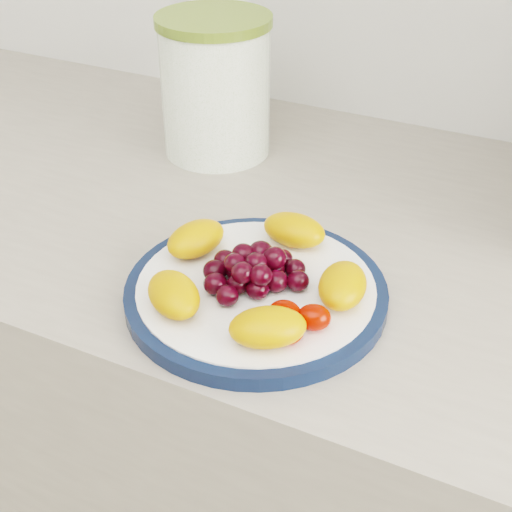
% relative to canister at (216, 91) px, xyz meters
% --- Properties ---
extents(counter, '(3.50, 0.60, 0.90)m').
position_rel_canister_xyz_m(counter, '(0.23, -0.10, -0.53)').
color(counter, gray).
rests_on(counter, floor).
extents(cabinet_face, '(3.48, 0.58, 0.84)m').
position_rel_canister_xyz_m(cabinet_face, '(0.23, -0.10, -0.56)').
color(cabinet_face, olive).
rests_on(cabinet_face, floor).
extents(plate_rim, '(0.25, 0.25, 0.01)m').
position_rel_canister_xyz_m(plate_rim, '(0.19, -0.27, -0.08)').
color(plate_rim, '#0C1A37').
rests_on(plate_rim, counter).
extents(plate_face, '(0.23, 0.23, 0.02)m').
position_rel_canister_xyz_m(plate_face, '(0.19, -0.27, -0.07)').
color(plate_face, white).
rests_on(plate_face, counter).
extents(canister, '(0.18, 0.18, 0.17)m').
position_rel_canister_xyz_m(canister, '(0.00, 0.00, 0.00)').
color(canister, '#497221').
rests_on(canister, counter).
extents(canister_lid, '(0.19, 0.19, 0.01)m').
position_rel_canister_xyz_m(canister_lid, '(0.00, 0.00, 0.09)').
color(canister_lid, olive).
rests_on(canister_lid, canister).
extents(fruit_plate, '(0.22, 0.21, 0.04)m').
position_rel_canister_xyz_m(fruit_plate, '(0.19, -0.27, -0.05)').
color(fruit_plate, orange).
rests_on(fruit_plate, plate_face).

